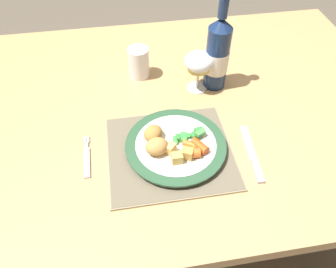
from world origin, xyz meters
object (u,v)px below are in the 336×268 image
(fork, at_px, (87,159))
(drinking_cup, at_px, (139,62))
(dining_table, at_px, (165,123))
(table_knife, at_px, (253,158))
(wine_glass, at_px, (199,63))
(bottle, at_px, (217,54))
(dinner_plate, at_px, (175,146))

(fork, bearing_deg, drinking_cup, 62.68)
(dining_table, xyz_separation_m, table_knife, (0.19, -0.24, 0.08))
(fork, bearing_deg, wine_glass, 34.46)
(bottle, bearing_deg, table_knife, -85.65)
(dining_table, bearing_deg, fork, -142.33)
(bottle, bearing_deg, dinner_plate, -124.31)
(dinner_plate, xyz_separation_m, drinking_cup, (-0.06, 0.33, 0.03))
(dinner_plate, xyz_separation_m, wine_glass, (0.11, 0.23, 0.08))
(dining_table, relative_size, drinking_cup, 14.91)
(wine_glass, relative_size, bottle, 0.41)
(table_knife, xyz_separation_m, drinking_cup, (-0.25, 0.39, 0.05))
(bottle, relative_size, drinking_cup, 3.17)
(dinner_plate, bearing_deg, table_knife, -17.21)
(dinner_plate, height_order, drinking_cup, drinking_cup)
(fork, bearing_deg, bottle, 31.56)
(dinner_plate, bearing_deg, drinking_cup, 99.70)
(wine_glass, xyz_separation_m, drinking_cup, (-0.17, 0.09, -0.04))
(wine_glass, relative_size, drinking_cup, 1.32)
(bottle, distance_m, drinking_cup, 0.25)
(dinner_plate, bearing_deg, dining_table, 89.46)
(dinner_plate, xyz_separation_m, table_knife, (0.19, -0.06, -0.01))
(fork, xyz_separation_m, drinking_cup, (0.17, 0.32, 0.05))
(table_knife, relative_size, wine_glass, 1.48)
(fork, bearing_deg, dining_table, 37.67)
(fork, height_order, wine_glass, wine_glass)
(wine_glass, bearing_deg, fork, -145.54)
(drinking_cup, bearing_deg, fork, -117.32)
(dinner_plate, distance_m, wine_glass, 0.27)
(dinner_plate, height_order, fork, dinner_plate)
(drinking_cup, bearing_deg, dining_table, -68.91)
(drinking_cup, bearing_deg, dinner_plate, -80.30)
(table_knife, relative_size, drinking_cup, 1.95)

